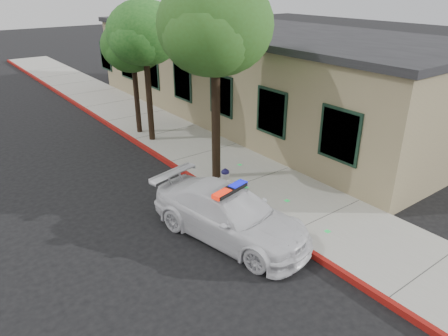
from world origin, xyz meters
TOP-DOWN VIEW (x-y plane):
  - ground at (0.00, 0.00)m, footprint 120.00×120.00m
  - sidewalk at (1.60, 3.00)m, footprint 3.20×60.00m
  - red_curb at (0.06, 3.00)m, footprint 0.14×60.00m
  - clapboard_building at (6.69, 9.00)m, footprint 7.30×20.89m
  - police_car at (-1.00, 1.01)m, footprint 2.81×4.83m
  - fire_hydrant at (0.35, 2.99)m, footprint 0.42×0.37m
  - street_tree_near at (0.71, 3.95)m, footprint 3.62×3.46m
  - street_tree_mid at (0.71, 8.57)m, footprint 2.95×2.92m
  - street_tree_far at (0.73, 9.69)m, footprint 2.62×2.54m

SIDE VIEW (x-z plane):
  - ground at x=0.00m, z-range 0.00..0.00m
  - sidewalk at x=1.60m, z-range 0.00..0.15m
  - red_curb at x=0.06m, z-range 0.00..0.16m
  - fire_hydrant at x=0.35m, z-range 0.15..0.88m
  - police_car at x=-1.00m, z-range -0.06..1.38m
  - clapboard_building at x=6.69m, z-range 0.01..4.25m
  - street_tree_far at x=0.73m, z-range 1.35..6.10m
  - street_tree_mid at x=0.71m, z-range 1.55..7.04m
  - street_tree_near at x=0.71m, z-range 1.71..8.05m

